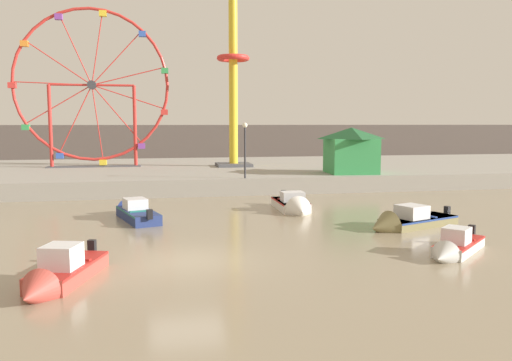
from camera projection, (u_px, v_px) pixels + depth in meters
ground_plane at (186, 261)px, 17.26m from camera, size 240.00×240.00×0.00m
quay_promenade at (168, 173)px, 42.14m from camera, size 110.00×20.96×1.08m
distant_town_skyline at (164, 143)px, 61.64m from camera, size 140.00×3.00×4.40m
motorboat_olive_wood at (405, 222)px, 22.67m from camera, size 4.92×3.02×1.45m
motorboat_faded_red at (58, 274)px, 14.57m from camera, size 2.25×4.35×1.47m
motorboat_pale_grey at (454, 247)px, 18.02m from camera, size 3.48×3.25×1.24m
motorboat_white_red_stripe at (294, 205)px, 26.96m from camera, size 1.51×4.20×1.45m
motorboat_navy_blue at (134, 211)px, 25.14m from camera, size 2.52×4.91×1.34m
ferris_wheel_red_frame at (92, 88)px, 41.14m from camera, size 12.29×1.20×12.61m
drop_tower_yellow_tower at (233, 80)px, 41.70m from camera, size 2.80×2.80×15.31m
carnival_booth_green_kiosk at (351, 149)px, 36.38m from camera, size 3.77×3.59×3.22m
promenade_lamp_near at (245, 142)px, 32.89m from camera, size 0.32×0.32×3.55m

